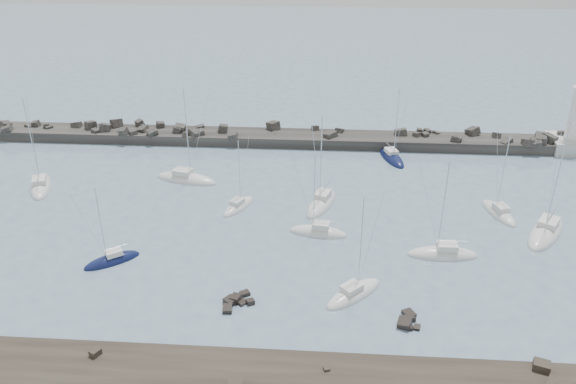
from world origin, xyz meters
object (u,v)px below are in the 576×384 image
Objects in this scene: lighthouse at (572,134)px; sailboat_10 at (498,213)px; sailboat_6 at (322,204)px; sailboat_8 at (392,158)px; sailboat_9 at (442,255)px; sailboat_3 at (239,207)px; sailboat_11 at (546,233)px; sailboat_1 at (41,186)px; sailboat_4 at (186,179)px; sailboat_2 at (112,261)px; sailboat_5 at (318,233)px; sailboat_7 at (354,294)px.

lighthouse is 30.96m from sailboat_10.
sailboat_8 is at bearing 56.30° from sailboat_6.
sailboat_9 is (3.33, -29.78, 0.01)m from sailboat_8.
sailboat_11 is (41.14, -4.43, 0.02)m from sailboat_3.
sailboat_1 reaches higher than sailboat_3.
sailboat_9 is 14.83m from sailboat_10.
sailboat_8 is 29.97m from sailboat_9.
sailboat_4 reaches higher than sailboat_1.
sailboat_9 is (39.92, 4.09, 0.01)m from sailboat_2.
sailboat_2 is 40.12m from sailboat_9.
sailboat_6 is at bearing -123.70° from sailboat_8.
sailboat_5 is 0.96× the size of sailboat_7.
sailboat_1 is 1.18× the size of sailboat_7.
sailboat_11 reaches higher than sailboat_7.
sailboat_9 reaches higher than sailboat_2.
sailboat_5 is 8.14m from sailboat_6.
sailboat_9 is (15.31, -4.17, 0.00)m from sailboat_5.
sailboat_11 reaches higher than sailboat_8.
sailboat_1 is (-86.05, -20.83, -2.95)m from lighthouse.
sailboat_4 reaches higher than sailboat_2.
sailboat_6 is 1.08× the size of sailboat_9.
sailboat_5 is 28.27m from sailboat_8.
sailboat_3 is 0.74× the size of sailboat_6.
sailboat_2 is at bearing -146.67° from sailboat_6.
sailboat_4 is (3.64, 23.13, 0.01)m from sailboat_2.
sailboat_10 is at bearing -54.97° from sailboat_8.
sailboat_1 is 1.11× the size of sailboat_8.
sailboat_6 is (42.88, -2.76, 0.01)m from sailboat_1.
sailboat_5 is 0.72× the size of sailboat_11.
sailboat_11 reaches higher than sailboat_4.
sailboat_7 is 1.02× the size of sailboat_10.
sailboat_1 is 0.88× the size of sailboat_11.
sailboat_1 is at bearing -166.39° from lighthouse.
sailboat_6 reaches higher than sailboat_5.
sailboat_6 is (21.29, -6.74, 0.01)m from sailboat_4.
sailboat_3 reaches higher than sailboat_2.
lighthouse is 45.72m from sailboat_9.
sailboat_6 is 1.19× the size of sailboat_10.
sailboat_9 is 1.10× the size of sailboat_10.
sailboat_1 is 1.38× the size of sailboat_3.
sailboat_9 is at bearing -14.59° from sailboat_1.
sailboat_5 is at bearing -176.04° from sailboat_11.
sailboat_4 is at bearing -161.94° from sailboat_8.
sailboat_4 is at bearing 144.66° from sailboat_5.
sailboat_4 reaches higher than sailboat_7.
sailboat_11 reaches higher than sailboat_6.
sailboat_8 is (54.54, 14.72, -0.01)m from sailboat_1.
sailboat_1 is at bearing 133.16° from sailboat_2.
lighthouse is at bearing 36.11° from sailboat_5.
sailboat_10 is (12.98, -18.51, 0.00)m from sailboat_8.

